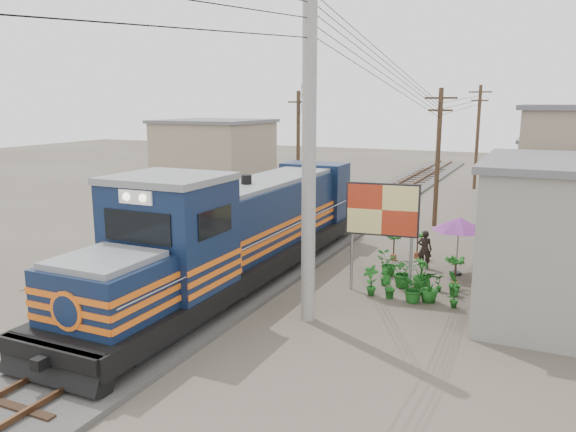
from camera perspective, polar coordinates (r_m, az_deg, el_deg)
The scene contains 15 objects.
ground at distance 18.84m, azimuth -7.33°, elevation -8.16°, with size 120.00×120.00×0.00m, color #473F35.
ballast at distance 27.44m, azimuth 3.81°, elevation -1.63°, with size 3.60×70.00×0.16m, color #595651.
track at distance 27.40m, azimuth 3.82°, elevation -1.26°, with size 1.15×70.00×0.12m.
locomotive at distance 19.60m, azimuth -5.06°, elevation -1.81°, with size 3.10×16.89×4.18m.
utility_pole_main at distance 15.73m, azimuth 2.15°, elevation 6.72°, with size 0.40×0.40×10.00m.
wooden_pole_mid at distance 29.51m, azimuth 14.99°, elevation 6.01°, with size 1.60×0.24×7.00m.
wooden_pole_far at distance 43.28m, azimuth 18.70°, elevation 7.78°, with size 1.60×0.24×7.50m.
wooden_pole_left at distance 36.12m, azimuth 1.04°, elevation 7.34°, with size 1.60×0.24×7.00m.
power_lines at distance 25.40m, azimuth 2.47°, elevation 14.34°, with size 9.65×19.00×3.30m.
shophouse_back at distance 37.22m, azimuth 26.98°, elevation 3.79°, with size 6.30×6.30×4.20m.
shophouse_left at distance 36.80m, azimuth -7.42°, elevation 5.66°, with size 6.30×6.30×5.20m.
billboard at distance 18.67m, azimuth 9.55°, elevation 0.36°, with size 2.41×0.40×3.72m.
market_umbrella at distance 21.46m, azimuth 16.98°, elevation -0.80°, with size 2.53×2.53×2.19m.
vendor at distance 22.25m, azimuth 13.72°, elevation -3.29°, with size 0.55×0.36×1.50m, color black.
plant_nursery at distance 19.52m, azimuth 12.21°, elevation -6.11°, with size 3.47×3.43×1.08m.
Camera 1 is at (9.55, -14.95, 6.32)m, focal length 35.00 mm.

